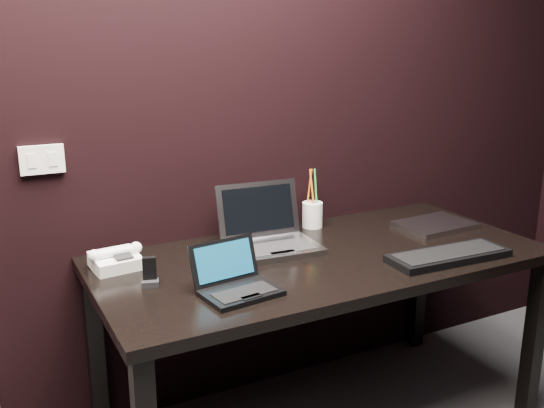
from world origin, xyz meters
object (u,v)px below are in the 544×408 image
silver_laptop (269,237)px  ext_keyboard (448,255)px  mobile_phone (150,275)px  desk (322,273)px  desk_phone (115,260)px  pen_cup (312,214)px  netbook (236,283)px  closed_laptop (435,225)px

silver_laptop → ext_keyboard: silver_laptop is taller
silver_laptop → mobile_phone: 0.54m
desk → mobile_phone: bearing=179.2°
desk_phone → mobile_phone: bearing=-71.6°
ext_keyboard → pen_cup: (-0.24, 0.58, 0.05)m
desk → netbook: bearing=-157.9°
ext_keyboard → silver_laptop: bearing=142.2°
desk_phone → pen_cup: 0.88m
ext_keyboard → desk_phone: bearing=157.2°
ext_keyboard → mobile_phone: (-1.05, 0.27, 0.02)m
silver_laptop → closed_laptop: silver_laptop is taller
netbook → silver_laptop: (0.29, 0.33, 0.01)m
desk → desk_phone: size_ratio=8.62×
silver_laptop → closed_laptop: 0.77m
ext_keyboard → closed_laptop: bearing=55.2°
desk_phone → mobile_phone: 0.21m
silver_laptop → pen_cup: pen_cup is taller
ext_keyboard → desk_phone: size_ratio=2.43×
pen_cup → silver_laptop: bearing=-151.1°
desk_phone → pen_cup: bearing=7.0°
netbook → ext_keyboard: (0.82, -0.09, -0.02)m
closed_laptop → desk_phone: 1.35m
mobile_phone → pen_cup: (0.81, 0.30, 0.02)m
ext_keyboard → desk_phone: (-1.12, 0.47, 0.02)m
closed_laptop → desk_phone: desk_phone is taller
silver_laptop → mobile_phone: (-0.52, -0.14, -0.01)m
desk_phone → mobile_phone: mobile_phone is taller
desk → netbook: netbook is taller
ext_keyboard → mobile_phone: size_ratio=4.98×
silver_laptop → closed_laptop: bearing=-6.5°
silver_laptop → mobile_phone: silver_laptop is taller
silver_laptop → closed_laptop: (0.76, -0.09, -0.03)m
pen_cup → desk: bearing=-114.9°
ext_keyboard → desk_phone: 1.21m
desk → desk_phone: (-0.73, 0.21, 0.11)m
netbook → desk_phone: bearing=127.5°
closed_laptop → mobile_phone: 1.28m
desk → desk_phone: bearing=164.2°
netbook → pen_cup: bearing=40.2°
desk → silver_laptop: size_ratio=4.69×
desk → ext_keyboard: bearing=-34.2°
silver_laptop → ext_keyboard: 0.68m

